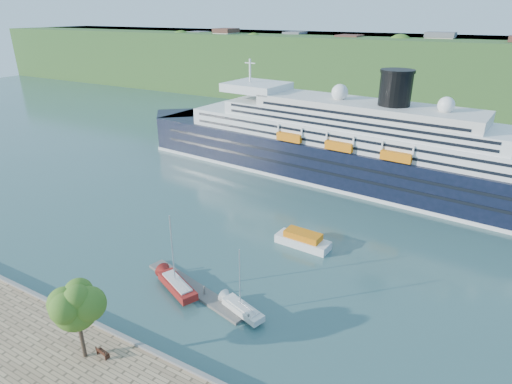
{
  "coord_description": "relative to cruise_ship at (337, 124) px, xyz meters",
  "views": [
    {
      "loc": [
        32.22,
        -23.78,
        32.56
      ],
      "look_at": [
        1.37,
        30.0,
        6.21
      ],
      "focal_mm": 30.0,
      "sensor_mm": 36.0,
      "label": 1
    }
  ],
  "objects": [
    {
      "name": "quay_coping",
      "position": [
        -4.37,
        -57.95,
        -10.36
      ],
      "size": [
        220.0,
        0.5,
        0.3
      ],
      "primitive_type": "cube",
      "color": "slate",
      "rests_on": "promenade"
    },
    {
      "name": "tender_launch",
      "position": [
        6.1,
        -29.54,
        -10.36
      ],
      "size": [
        8.5,
        3.4,
        2.3
      ],
      "primitive_type": null,
      "rotation": [
        0.0,
        0.0,
        -0.07
      ],
      "color": "orange",
      "rests_on": "ground"
    },
    {
      "name": "far_hillside",
      "position": [
        -4.37,
        87.25,
        0.49
      ],
      "size": [
        400.0,
        50.0,
        24.0
      ],
      "primitive_type": "cube",
      "color": "#2F5622",
      "rests_on": "ground"
    },
    {
      "name": "park_bench",
      "position": [
        -1.54,
        -60.75,
        -9.99
      ],
      "size": [
        1.69,
        0.86,
        1.04
      ],
      "primitive_type": null,
      "rotation": [
        0.0,
        0.0,
        -0.12
      ],
      "color": "#452013",
      "rests_on": "promenade"
    },
    {
      "name": "cruise_ship",
      "position": [
        0.0,
        0.0,
        0.0
      ],
      "size": [
        103.41,
        23.64,
        23.02
      ],
      "primitive_type": null,
      "rotation": [
        0.0,
        0.0,
        -0.09
      ],
      "color": "black",
      "rests_on": "ground"
    },
    {
      "name": "floating_pontoon",
      "position": [
        -1.19,
        -46.47,
        -11.32
      ],
      "size": [
        17.16,
        6.11,
        0.38
      ],
      "primitive_type": null,
      "rotation": [
        0.0,
        0.0,
        -0.24
      ],
      "color": "slate",
      "rests_on": "ground"
    },
    {
      "name": "sailboat_white_far",
      "position": [
        6.64,
        -47.61,
        -7.38
      ],
      "size": [
        6.62,
        3.66,
        8.25
      ],
      "primitive_type": null,
      "rotation": [
        0.0,
        0.0,
        -0.31
      ],
      "color": "silver",
      "rests_on": "ground"
    },
    {
      "name": "promenade_tree",
      "position": [
        -3.13,
        -61.64,
        -5.87
      ],
      "size": [
        5.6,
        5.6,
        9.28
      ],
      "primitive_type": null,
      "color": "#35651A",
      "rests_on": "promenade"
    },
    {
      "name": "ground",
      "position": [
        -4.37,
        -57.75,
        -11.51
      ],
      "size": [
        400.0,
        400.0,
        0.0
      ],
      "primitive_type": "plane",
      "color": "#2F5454",
      "rests_on": "ground"
    },
    {
      "name": "sailboat_red",
      "position": [
        -2.72,
        -47.95,
        -6.48
      ],
      "size": [
        7.99,
        5.15,
        10.06
      ],
      "primitive_type": null,
      "rotation": [
        0.0,
        0.0,
        -0.42
      ],
      "color": "maroon",
      "rests_on": "ground"
    }
  ]
}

